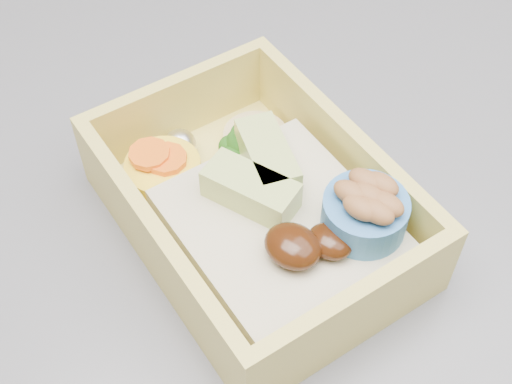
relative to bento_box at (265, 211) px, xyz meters
The scene contains 1 object.
bento_box is the anchor object (origin of this frame).
Camera 1 is at (0.30, -0.25, 1.26)m, focal length 50.00 mm.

